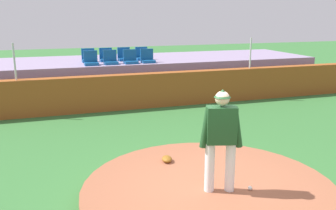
{
  "coord_description": "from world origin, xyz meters",
  "views": [
    {
      "loc": [
        -2.49,
        -5.31,
        3.13
      ],
      "look_at": [
        0.0,
        2.3,
        1.13
      ],
      "focal_mm": 39.29,
      "sensor_mm": 36.0,
      "label": 1
    }
  ],
  "objects": [
    {
      "name": "stadium_chair_2",
      "position": [
        0.37,
        7.88,
        1.51
      ],
      "size": [
        0.48,
        0.44,
        0.5
      ],
      "rotation": [
        0.0,
        0.0,
        3.14
      ],
      "color": "#114F8B",
      "rests_on": "bleacher_platform"
    },
    {
      "name": "fence_post_right",
      "position": [
        4.57,
        6.57,
        1.73
      ],
      "size": [
        0.06,
        0.06,
        1.12
      ],
      "primitive_type": "cylinder",
      "color": "silver",
      "rests_on": "brick_barrier"
    },
    {
      "name": "stadium_chair_5",
      "position": [
        -0.37,
        8.79,
        1.51
      ],
      "size": [
        0.48,
        0.44,
        0.5
      ],
      "rotation": [
        0.0,
        0.0,
        3.14
      ],
      "color": "#114F8B",
      "rests_on": "bleacher_platform"
    },
    {
      "name": "stadium_chair_4",
      "position": [
        -1.04,
        8.77,
        1.51
      ],
      "size": [
        0.48,
        0.44,
        0.5
      ],
      "rotation": [
        0.0,
        0.0,
        3.14
      ],
      "color": "#114F8B",
      "rests_on": "bleacher_platform"
    },
    {
      "name": "stadium_chair_0",
      "position": [
        -1.05,
        7.88,
        1.51
      ],
      "size": [
        0.48,
        0.44,
        0.5
      ],
      "rotation": [
        0.0,
        0.0,
        3.14
      ],
      "color": "#114F8B",
      "rests_on": "bleacher_platform"
    },
    {
      "name": "bleacher_platform",
      "position": [
        0.0,
        9.26,
        0.68
      ],
      "size": [
        16.23,
        3.79,
        1.36
      ],
      "primitive_type": "cube",
      "color": "#907F9F",
      "rests_on": "ground_plane"
    },
    {
      "name": "ground_plane",
      "position": [
        0.0,
        0.0,
        0.0
      ],
      "size": [
        60.0,
        60.0,
        0.0
      ],
      "primitive_type": "plane",
      "color": "#336E32"
    },
    {
      "name": "fence_post_left",
      "position": [
        -3.45,
        6.57,
        1.73
      ],
      "size": [
        0.06,
        0.06,
        1.12
      ],
      "primitive_type": "cylinder",
      "color": "silver",
      "rests_on": "brick_barrier"
    },
    {
      "name": "pitchers_mound",
      "position": [
        0.0,
        0.0,
        0.12
      ],
      "size": [
        4.41,
        4.41,
        0.23
      ],
      "primitive_type": "cylinder",
      "color": "#98563B",
      "rests_on": "ground_plane"
    },
    {
      "name": "stadium_chair_3",
      "position": [
        1.03,
        7.91,
        1.51
      ],
      "size": [
        0.48,
        0.44,
        0.5
      ],
      "rotation": [
        0.0,
        0.0,
        3.14
      ],
      "color": "#114F8B",
      "rests_on": "bleacher_platform"
    },
    {
      "name": "brick_barrier",
      "position": [
        0.0,
        6.57,
        0.58
      ],
      "size": [
        17.49,
        0.4,
        1.17
      ],
      "primitive_type": "cube",
      "color": "#964B1E",
      "rests_on": "ground_plane"
    },
    {
      "name": "pitcher",
      "position": [
        0.09,
        -0.2,
        1.24
      ],
      "size": [
        0.71,
        0.37,
        1.74
      ],
      "rotation": [
        0.0,
        0.0,
        -0.28
      ],
      "color": "white",
      "rests_on": "pitchers_mound"
    },
    {
      "name": "fielding_glove",
      "position": [
        -0.36,
        1.26,
        0.29
      ],
      "size": [
        0.26,
        0.34,
        0.11
      ],
      "primitive_type": "ellipsoid",
      "rotation": [
        0.0,
        0.0,
        1.36
      ],
      "color": "#8C581A",
      "rests_on": "pitchers_mound"
    },
    {
      "name": "stadium_chair_6",
      "position": [
        0.33,
        8.81,
        1.51
      ],
      "size": [
        0.48,
        0.44,
        0.5
      ],
      "rotation": [
        0.0,
        0.0,
        3.14
      ],
      "color": "#114F8B",
      "rests_on": "bleacher_platform"
    },
    {
      "name": "stadium_chair_1",
      "position": [
        -0.35,
        7.91,
        1.51
      ],
      "size": [
        0.48,
        0.44,
        0.5
      ],
      "rotation": [
        0.0,
        0.0,
        3.14
      ],
      "color": "#114F8B",
      "rests_on": "bleacher_platform"
    },
    {
      "name": "baseball",
      "position": [
        0.59,
        -0.35,
        0.27
      ],
      "size": [
        0.07,
        0.07,
        0.07
      ],
      "primitive_type": "sphere",
      "color": "white",
      "rests_on": "pitchers_mound"
    },
    {
      "name": "stadium_chair_7",
      "position": [
        1.04,
        8.77,
        1.51
      ],
      "size": [
        0.48,
        0.44,
        0.5
      ],
      "rotation": [
        0.0,
        0.0,
        3.14
      ],
      "color": "#114F8B",
      "rests_on": "bleacher_platform"
    }
  ]
}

